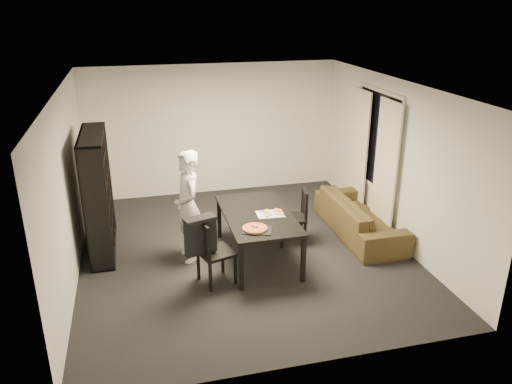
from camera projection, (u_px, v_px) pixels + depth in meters
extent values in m
cube|color=black|center=(244.00, 251.00, 7.94)|extent=(5.00, 5.50, 0.01)
cube|color=white|center=(242.00, 86.00, 7.00)|extent=(5.00, 5.50, 0.01)
cube|color=white|center=(213.00, 130.00, 9.96)|extent=(5.00, 0.01, 2.60)
cube|color=white|center=(304.00, 261.00, 4.98)|extent=(5.00, 0.01, 2.60)
cube|color=white|center=(67.00, 188.00, 6.90)|extent=(0.01, 5.50, 2.60)
cube|color=white|center=(394.00, 161.00, 8.04)|extent=(0.01, 5.50, 2.60)
cube|color=black|center=(377.00, 140.00, 8.50)|extent=(0.02, 1.40, 1.60)
cube|color=white|center=(377.00, 140.00, 8.50)|extent=(0.03, 1.52, 1.72)
cube|color=silver|center=(385.00, 169.00, 8.14)|extent=(0.03, 0.70, 2.25)
cube|color=silver|center=(358.00, 151.00, 9.08)|extent=(0.03, 0.70, 2.25)
cube|color=black|center=(98.00, 194.00, 7.65)|extent=(0.35, 1.50, 1.90)
cube|color=black|center=(258.00, 215.00, 7.48)|extent=(0.99, 1.78, 0.04)
cube|color=black|center=(241.00, 267.00, 6.75)|extent=(0.06, 0.06, 0.70)
cube|color=black|center=(303.00, 259.00, 6.95)|extent=(0.06, 0.06, 0.70)
cube|color=black|center=(219.00, 218.00, 8.27)|extent=(0.06, 0.06, 0.70)
cube|color=black|center=(271.00, 213.00, 8.47)|extent=(0.06, 0.06, 0.70)
cube|color=black|center=(216.00, 252.00, 6.91)|extent=(0.56, 0.56, 0.04)
cube|color=black|center=(202.00, 239.00, 6.72)|extent=(0.17, 0.44, 0.48)
cube|color=black|center=(201.00, 224.00, 6.64)|extent=(0.16, 0.42, 0.05)
cube|color=black|center=(235.00, 270.00, 6.94)|extent=(0.04, 0.04, 0.44)
cube|color=black|center=(223.00, 259.00, 7.25)|extent=(0.04, 0.04, 0.44)
cube|color=black|center=(210.00, 277.00, 6.75)|extent=(0.04, 0.04, 0.44)
cube|color=black|center=(198.00, 265.00, 7.06)|extent=(0.04, 0.04, 0.44)
cube|color=black|center=(292.00, 218.00, 8.07)|extent=(0.49, 0.49, 0.04)
cube|color=black|center=(304.00, 203.00, 7.99)|extent=(0.11, 0.43, 0.46)
cube|color=black|center=(305.00, 191.00, 7.91)|extent=(0.10, 0.41, 0.05)
cube|color=black|center=(279.00, 226.00, 8.31)|extent=(0.04, 0.04, 0.42)
cube|color=black|center=(282.00, 236.00, 7.97)|extent=(0.04, 0.04, 0.42)
cube|color=black|center=(301.00, 225.00, 8.33)|extent=(0.04, 0.04, 0.42)
cube|color=black|center=(305.00, 235.00, 7.99)|extent=(0.04, 0.04, 0.42)
cube|color=black|center=(201.00, 237.00, 6.70)|extent=(0.46, 0.21, 0.48)
cube|color=black|center=(200.00, 219.00, 6.60)|extent=(0.46, 0.30, 0.05)
imported|color=silver|center=(188.00, 207.00, 7.42)|extent=(0.50, 0.68, 1.72)
cube|color=black|center=(258.00, 230.00, 6.94)|extent=(0.49, 0.44, 0.01)
cylinder|color=#AD6232|center=(255.00, 228.00, 6.93)|extent=(0.35, 0.35, 0.02)
cylinder|color=gold|center=(255.00, 227.00, 6.93)|extent=(0.31, 0.31, 0.01)
cube|color=silver|center=(270.00, 214.00, 7.44)|extent=(0.42, 0.32, 0.01)
imported|color=#403619|center=(360.00, 217.00, 8.42)|extent=(0.83, 2.13, 0.62)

